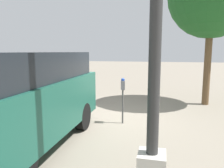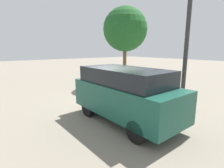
# 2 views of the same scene
# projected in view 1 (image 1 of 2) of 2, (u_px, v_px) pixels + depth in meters

# --- Properties ---
(ground_plane) EXTENTS (80.00, 80.00, 0.00)m
(ground_plane) POSITION_uv_depth(u_px,v_px,m) (106.00, 119.00, 6.99)
(ground_plane) COLOR gray
(parking_meter_near) EXTENTS (0.22, 0.15, 1.37)m
(parking_meter_near) POSITION_uv_depth(u_px,v_px,m) (123.00, 90.00, 6.44)
(parking_meter_near) COLOR #4C4C4C
(parking_meter_near) RESTS_ON ground
(lamp_post) EXTENTS (0.44, 0.44, 6.18)m
(lamp_post) POSITION_uv_depth(u_px,v_px,m) (155.00, 43.00, 3.21)
(lamp_post) COLOR beige
(lamp_post) RESTS_ON ground
(parked_van) EXTENTS (4.64, 2.08, 2.13)m
(parked_van) POSITION_uv_depth(u_px,v_px,m) (22.00, 97.00, 4.76)
(parked_van) COLOR #195142
(parked_van) RESTS_ON ground
(car_distant) EXTENTS (4.60, 2.00, 1.29)m
(car_distant) POSITION_uv_depth(u_px,v_px,m) (63.00, 67.00, 20.60)
(car_distant) COLOR black
(car_distant) RESTS_ON ground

